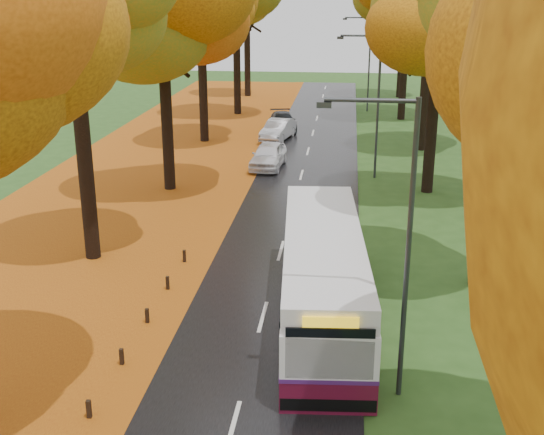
% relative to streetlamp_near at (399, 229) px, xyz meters
% --- Properties ---
extents(road, '(6.50, 90.00, 0.04)m').
position_rel_streetlamp_near_xyz_m(road, '(-3.95, 17.00, -4.69)').
color(road, black).
rests_on(road, ground).
extents(centre_line, '(0.12, 90.00, 0.01)m').
position_rel_streetlamp_near_xyz_m(centre_line, '(-3.95, 17.00, -4.67)').
color(centre_line, silver).
rests_on(centre_line, road).
extents(leaf_verge, '(12.00, 90.00, 0.02)m').
position_rel_streetlamp_near_xyz_m(leaf_verge, '(-12.95, 17.00, -4.70)').
color(leaf_verge, maroon).
rests_on(leaf_verge, ground).
extents(leaf_drift, '(0.90, 90.00, 0.01)m').
position_rel_streetlamp_near_xyz_m(leaf_drift, '(-7.00, 17.00, -4.67)').
color(leaf_drift, '#B96813').
rests_on(leaf_drift, road).
extents(trees_left, '(9.20, 74.00, 13.88)m').
position_rel_streetlamp_near_xyz_m(trees_left, '(-11.13, 19.06, 4.82)').
color(trees_left, black).
rests_on(trees_left, ground).
extents(trees_right, '(9.30, 74.20, 13.96)m').
position_rel_streetlamp_near_xyz_m(trees_right, '(3.24, 18.91, 4.98)').
color(trees_right, black).
rests_on(trees_right, ground).
extents(streetlamp_near, '(2.45, 0.18, 8.00)m').
position_rel_streetlamp_near_xyz_m(streetlamp_near, '(0.00, 0.00, 0.00)').
color(streetlamp_near, '#333538').
rests_on(streetlamp_near, ground).
extents(streetlamp_mid, '(2.45, 0.18, 8.00)m').
position_rel_streetlamp_near_xyz_m(streetlamp_mid, '(0.00, 22.00, 0.00)').
color(streetlamp_mid, '#333538').
rests_on(streetlamp_mid, ground).
extents(streetlamp_far, '(2.45, 0.18, 8.00)m').
position_rel_streetlamp_near_xyz_m(streetlamp_far, '(0.00, 44.00, 0.00)').
color(streetlamp_far, '#333538').
rests_on(streetlamp_far, ground).
extents(bus, '(3.33, 11.23, 2.91)m').
position_rel_streetlamp_near_xyz_m(bus, '(-2.01, 4.25, -3.15)').
color(bus, '#510C22').
rests_on(bus, road).
extents(car_white, '(2.10, 4.54, 1.50)m').
position_rel_streetlamp_near_xyz_m(car_white, '(-6.06, 23.48, -3.92)').
color(car_white, white).
rests_on(car_white, road).
extents(car_silver, '(2.36, 4.54, 1.43)m').
position_rel_streetlamp_near_xyz_m(car_silver, '(-6.30, 31.37, -3.96)').
color(car_silver, '#9A9CA1').
rests_on(car_silver, road).
extents(car_dark, '(2.67, 4.77, 1.31)m').
position_rel_streetlamp_near_xyz_m(car_dark, '(-6.30, 34.79, -4.02)').
color(car_dark, black).
rests_on(car_dark, road).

